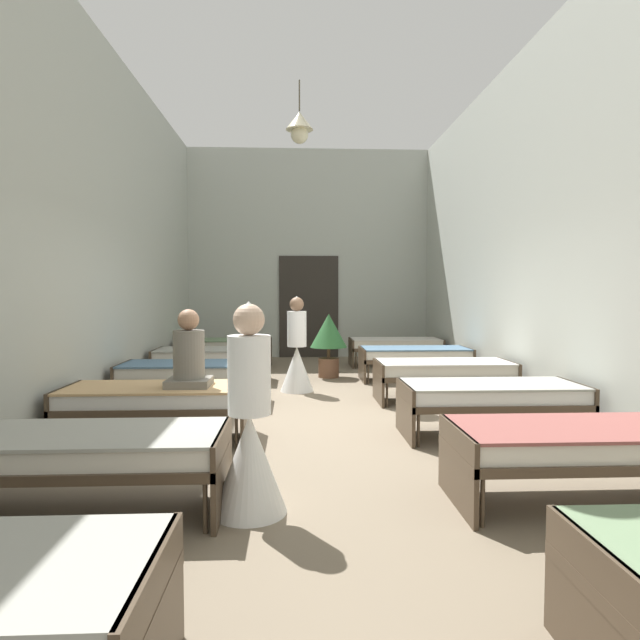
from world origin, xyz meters
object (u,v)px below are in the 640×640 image
object	(u,v)px
potted_plant	(329,336)
patient_seated_primary	(189,358)
bed_right_row_5	(395,345)
bed_left_row_2	(156,399)
bed_right_row_3	(444,371)
bed_left_row_5	(225,346)
bed_right_row_2	(491,396)
bed_right_row_1	(583,444)
bed_left_row_4	(211,356)
bed_left_row_3	(190,372)
nurse_mid_aisle	(250,438)
nurse_near_aisle	(297,357)
bed_left_row_1	(88,451)
bed_right_row_4	(415,355)

from	to	relation	value
potted_plant	patient_seated_primary	bearing A→B (deg)	-112.96
bed_right_row_5	bed_left_row_2	bearing A→B (deg)	-123.22
bed_right_row_3	patient_seated_primary	world-z (taller)	patient_seated_primary
bed_left_row_2	bed_left_row_5	bearing A→B (deg)	90.00
bed_right_row_2	bed_right_row_5	world-z (taller)	same
bed_right_row_1	bed_left_row_2	xyz separation A→B (m)	(-3.55, 1.81, 0.00)
bed_left_row_4	bed_right_row_2	bearing A→B (deg)	-45.51
bed_right_row_1	bed_left_row_2	distance (m)	3.98
bed_right_row_1	bed_right_row_2	size ratio (longest dim) A/B	1.00
bed_right_row_2	bed_right_row_5	distance (m)	5.42
bed_right_row_3	patient_seated_primary	bearing A→B (deg)	-150.20
bed_left_row_2	bed_left_row_3	world-z (taller)	same
nurse_mid_aisle	patient_seated_primary	distance (m)	2.02
nurse_near_aisle	potted_plant	xyz separation A→B (m)	(0.58, 1.32, 0.22)
bed_right_row_5	nurse_mid_aisle	distance (m)	7.67
bed_right_row_1	bed_right_row_3	size ratio (longest dim) A/B	1.00
bed_right_row_3	nurse_mid_aisle	size ratio (longest dim) A/B	1.28
bed_left_row_3	bed_left_row_4	bearing A→B (deg)	90.00
bed_left_row_3	potted_plant	xyz separation A→B (m)	(2.06, 2.20, 0.31)
bed_left_row_2	bed_left_row_5	world-z (taller)	same
bed_left_row_4	bed_right_row_3	bearing A→B (deg)	-26.98
bed_left_row_1	bed_right_row_4	world-z (taller)	same
bed_left_row_5	nurse_near_aisle	distance (m)	3.11
bed_right_row_2	potted_plant	distance (m)	4.28
bed_right_row_2	bed_left_row_5	distance (m)	6.48
bed_right_row_3	nurse_near_aisle	bearing A→B (deg)	157.10
bed_left_row_5	nurse_mid_aisle	distance (m)	7.36
bed_right_row_1	nurse_near_aisle	xyz separation A→B (m)	(-2.07, 4.49, 0.09)
nurse_mid_aisle	patient_seated_primary	world-z (taller)	nurse_mid_aisle
bed_left_row_1	bed_left_row_5	xyz separation A→B (m)	(0.00, 7.22, 0.00)
bed_left_row_5	nurse_mid_aisle	xyz separation A→B (m)	(1.13, -7.28, 0.09)
bed_left_row_5	patient_seated_primary	xyz separation A→B (m)	(0.35, -5.44, 0.43)
bed_right_row_5	nurse_mid_aisle	xyz separation A→B (m)	(-2.42, -7.28, 0.09)
bed_left_row_5	nurse_near_aisle	size ratio (longest dim) A/B	1.28
bed_right_row_4	bed_left_row_5	size ratio (longest dim) A/B	1.00
bed_left_row_1	bed_left_row_2	bearing A→B (deg)	90.00
bed_right_row_5	bed_left_row_3	bearing A→B (deg)	-134.49
bed_left_row_4	nurse_near_aisle	world-z (taller)	nurse_near_aisle
bed_left_row_2	bed_left_row_4	xyz separation A→B (m)	(0.00, 3.61, 0.00)
bed_right_row_5	patient_seated_primary	world-z (taller)	patient_seated_primary
bed_right_row_3	bed_left_row_2	bearing A→B (deg)	-153.02
bed_right_row_3	bed_left_row_4	xyz separation A→B (m)	(-3.55, 1.81, 0.00)
bed_right_row_3	bed_right_row_4	size ratio (longest dim) A/B	1.00
bed_right_row_2	bed_right_row_4	xyz separation A→B (m)	(0.00, 3.61, 0.00)
bed_left_row_1	bed_left_row_3	xyz separation A→B (m)	(0.00, 3.61, 0.00)
bed_right_row_2	nurse_near_aisle	size ratio (longest dim) A/B	1.28
bed_right_row_2	bed_left_row_4	size ratio (longest dim) A/B	1.00
bed_left_row_3	bed_right_row_3	distance (m)	3.55
nurse_near_aisle	patient_seated_primary	xyz separation A→B (m)	(-1.13, -2.71, 0.34)
bed_left_row_1	bed_right_row_5	size ratio (longest dim) A/B	1.00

